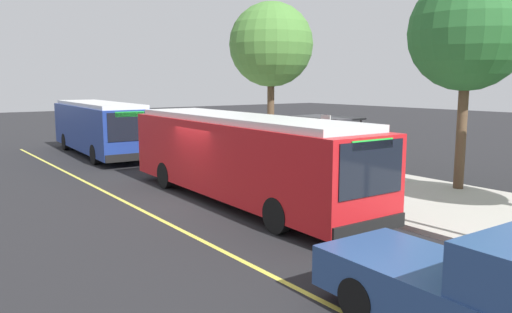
% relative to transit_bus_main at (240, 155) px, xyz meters
% --- Properties ---
extents(ground_plane, '(120.00, 120.00, 0.00)m').
position_rel_transit_bus_main_xyz_m(ground_plane, '(-1.08, -1.01, -1.62)').
color(ground_plane, '#232326').
extents(sidewalk_curb, '(44.00, 6.40, 0.15)m').
position_rel_transit_bus_main_xyz_m(sidewalk_curb, '(-1.08, 4.99, -1.54)').
color(sidewalk_curb, '#B7B2A8').
rests_on(sidewalk_curb, ground_plane).
extents(lane_stripe_center, '(36.00, 0.14, 0.01)m').
position_rel_transit_bus_main_xyz_m(lane_stripe_center, '(-1.08, -3.21, -1.61)').
color(lane_stripe_center, '#E0D64C').
rests_on(lane_stripe_center, ground_plane).
extents(transit_bus_main, '(11.80, 2.88, 2.95)m').
position_rel_transit_bus_main_xyz_m(transit_bus_main, '(0.00, 0.00, 0.00)').
color(transit_bus_main, red).
rests_on(transit_bus_main, ground_plane).
extents(transit_bus_second, '(10.77, 3.16, 2.95)m').
position_rel_transit_bus_main_xyz_m(transit_bus_second, '(-13.88, -0.07, -0.00)').
color(transit_bus_second, navy).
rests_on(transit_bus_second, ground_plane).
extents(pickup_truck, '(5.46, 2.16, 1.85)m').
position_rel_transit_bus_main_xyz_m(pickup_truck, '(10.12, -2.38, -0.76)').
color(pickup_truck, '#2D4C84').
rests_on(pickup_truck, ground_plane).
extents(bus_shelter, '(2.90, 1.60, 2.48)m').
position_rel_transit_bus_main_xyz_m(bus_shelter, '(-1.42, 5.36, 0.30)').
color(bus_shelter, '#333338').
rests_on(bus_shelter, sidewalk_curb).
extents(waiting_bench, '(1.60, 0.48, 0.95)m').
position_rel_transit_bus_main_xyz_m(waiting_bench, '(-1.11, 5.40, -0.98)').
color(waiting_bench, brown).
rests_on(waiting_bench, sidewalk_curb).
extents(route_sign_post, '(0.44, 0.08, 2.80)m').
position_rel_transit_bus_main_xyz_m(route_sign_post, '(1.30, 2.70, 0.34)').
color(route_sign_post, '#333338').
rests_on(route_sign_post, sidewalk_curb).
extents(pedestrian_commuter, '(0.24, 0.40, 1.69)m').
position_rel_transit_bus_main_xyz_m(pedestrian_commuter, '(-1.92, 3.06, -0.50)').
color(pedestrian_commuter, '#282D47').
rests_on(pedestrian_commuter, sidewalk_curb).
extents(street_tree_near_shelter, '(4.17, 4.17, 7.74)m').
position_rel_transit_bus_main_xyz_m(street_tree_near_shelter, '(3.54, 7.37, 4.16)').
color(street_tree_near_shelter, brown).
rests_on(street_tree_near_shelter, sidewalk_curb).
extents(street_tree_upstreet, '(4.27, 4.27, 7.94)m').
position_rel_transit_bus_main_xyz_m(street_tree_upstreet, '(-6.70, 6.52, 4.31)').
color(street_tree_upstreet, brown).
rests_on(street_tree_upstreet, sidewalk_curb).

